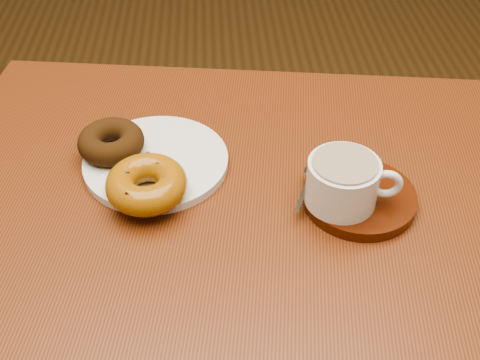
{
  "coord_description": "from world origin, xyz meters",
  "views": [
    {
      "loc": [
        0.1,
        -0.77,
        1.42
      ],
      "look_at": [
        0.13,
        -0.13,
        0.85
      ],
      "focal_mm": 45.0,
      "sensor_mm": 36.0,
      "label": 1
    }
  ],
  "objects_px": {
    "saucer": "(359,197)",
    "coffee_cup": "(344,182)",
    "cafe_table": "(227,252)",
    "donut_plate": "(156,162)"
  },
  "relations": [
    {
      "from": "saucer",
      "to": "coffee_cup",
      "type": "bearing_deg",
      "value": -155.34
    },
    {
      "from": "cafe_table",
      "to": "saucer",
      "type": "distance_m",
      "value": 0.24
    },
    {
      "from": "cafe_table",
      "to": "coffee_cup",
      "type": "relative_size",
      "value": 7.52
    },
    {
      "from": "saucer",
      "to": "donut_plate",
      "type": "bearing_deg",
      "value": 161.64
    },
    {
      "from": "cafe_table",
      "to": "donut_plate",
      "type": "relative_size",
      "value": 4.44
    },
    {
      "from": "saucer",
      "to": "coffee_cup",
      "type": "height_order",
      "value": "coffee_cup"
    },
    {
      "from": "cafe_table",
      "to": "donut_plate",
      "type": "height_order",
      "value": "donut_plate"
    },
    {
      "from": "cafe_table",
      "to": "donut_plate",
      "type": "bearing_deg",
      "value": 156.07
    },
    {
      "from": "cafe_table",
      "to": "saucer",
      "type": "height_order",
      "value": "saucer"
    },
    {
      "from": "saucer",
      "to": "coffee_cup",
      "type": "xyz_separation_m",
      "value": [
        -0.03,
        -0.01,
        0.04
      ]
    }
  ]
}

